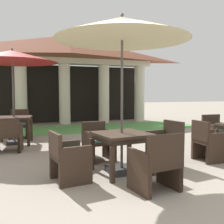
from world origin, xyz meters
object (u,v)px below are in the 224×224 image
Objects in this scene: patio_chair_mid_left_south at (8,136)px; patio_chair_near_foreground_west at (68,158)px; patio_table_near_foreground at (122,139)px; patio_chair_mid_right_west at (209,142)px; patio_chair_near_foreground_east at (166,145)px; patio_chair_mid_right_north at (215,132)px; patio_chair_near_foreground_north at (98,142)px; patio_chair_mid_left_north at (19,125)px; patio_chair_near_foreground_south at (156,164)px; patio_umbrella_near_foreground at (122,30)px; patio_umbrella_mid_left at (12,57)px; patio_table_mid_left at (14,121)px.

patio_chair_near_foreground_west is at bearing -61.61° from patio_chair_mid_left_south.
patio_chair_mid_right_west reaches higher than patio_table_near_foreground.
patio_chair_mid_right_north is (2.10, 1.06, -0.01)m from patio_chair_near_foreground_east.
patio_table_near_foreground is 1.01m from patio_chair_near_foreground_west.
patio_table_near_foreground is 2.02m from patio_chair_mid_right_west.
patio_chair_mid_left_north reaches higher than patio_chair_near_foreground_north.
patio_chair_mid_left_north is (-1.83, 5.43, 0.00)m from patio_chair_near_foreground_south.
patio_umbrella_near_foreground is at bearing 90.00° from patio_chair_near_foreground_north.
patio_chair_mid_right_north is (5.04, -1.25, 0.02)m from patio_chair_mid_left_south.
patio_chair_mid_left_north is (-2.67, 4.30, -0.02)m from patio_chair_near_foreground_east.
patio_chair_mid_left_south is (-1.96, 2.45, -0.22)m from patio_table_near_foreground.
patio_umbrella_mid_left reaches higher than patio_table_near_foreground.
patio_umbrella_mid_left is at bearing 105.58° from patio_chair_near_foreground_south.
patio_umbrella_near_foreground reaches higher than patio_chair_mid_left_north.
patio_chair_mid_left_south is at bearing -97.70° from patio_table_mid_left.
patio_chair_near_foreground_east is 1.40m from patio_chair_near_foreground_north.
patio_chair_near_foreground_west is at bearing -171.62° from patio_table_near_foreground.
patio_chair_mid_right_north is at bearing 134.93° from patio_chair_mid_right_west.
patio_chair_mid_right_west is at bearing 44.93° from patio_chair_mid_right_north.
patio_chair_near_foreground_south is 1.07× the size of patio_chair_mid_left_south.
patio_chair_mid_right_west is (2.01, 0.15, -0.22)m from patio_table_near_foreground.
patio_chair_mid_right_west is at bearing 4.27° from patio_umbrella_near_foreground.
patio_chair_near_foreground_west is 0.91× the size of patio_chair_mid_left_north.
patio_chair_mid_left_north is at bearing -74.37° from patio_chair_near_foreground_north.
patio_chair_near_foreground_west is (-0.83, -1.12, 0.00)m from patio_chair_near_foreground_north.
patio_chair_near_foreground_south reaches higher than patio_chair_mid_right_north.
patio_table_near_foreground is at bearing -85.24° from patio_chair_mid_right_west.
patio_table_near_foreground is 1.24× the size of patio_chair_near_foreground_west.
patio_chair_mid_left_south is 0.91× the size of patio_chair_mid_left_north.
patio_umbrella_near_foreground reaches higher than patio_chair_mid_right_west.
patio_table_near_foreground is at bearing -75.96° from patio_umbrella_near_foreground.
patio_chair_near_foreground_north is at bearing 134.97° from patio_chair_near_foreground_west.
patio_chair_near_foreground_south is 4.03m from patio_chair_mid_left_south.
patio_umbrella_near_foreground reaches higher than patio_chair_mid_right_north.
patio_table_near_foreground is at bearing -43.68° from patio_chair_mid_left_south.
patio_chair_mid_right_north is at bearing -6.18° from patio_chair_mid_left_south.
patio_chair_near_foreground_south is 0.97× the size of patio_chair_mid_left_north.
patio_chair_near_foreground_north is 0.78× the size of patio_table_mid_left.
patio_table_mid_left is at bearing 117.89° from patio_table_near_foreground.
patio_chair_mid_right_west is at bearing 150.59° from patio_chair_near_foreground_north.
patio_chair_mid_right_west reaches higher than patio_table_mid_left.
patio_umbrella_near_foreground is at bearing 118.50° from patio_chair_mid_left_north.
patio_umbrella_near_foreground reaches higher than patio_table_near_foreground.
patio_chair_mid_left_north reaches higher than patio_chair_near_foreground_west.
patio_chair_mid_left_south is (-2.10, 3.43, -0.01)m from patio_chair_near_foreground_south.
patio_chair_near_foreground_east reaches higher than patio_chair_near_foreground_north.
patio_chair_near_foreground_west is 1.00× the size of patio_chair_mid_left_south.
patio_umbrella_mid_left reaches higher than patio_table_mid_left.
patio_chair_mid_right_north is at bearing 21.35° from patio_table_near_foreground.
patio_chair_near_foreground_south is 5.73m from patio_chair_mid_left_north.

